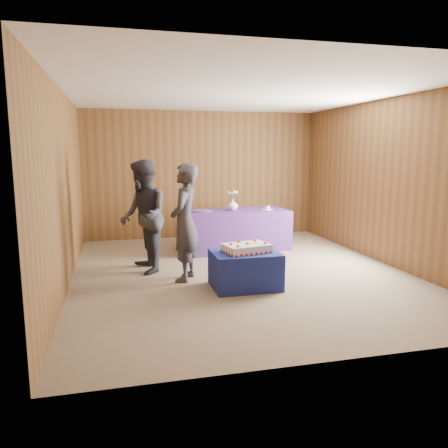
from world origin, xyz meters
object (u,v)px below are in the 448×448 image
object	(u,v)px
vase	(233,205)
guest_left	(185,223)
sheet_cake	(247,248)
cake_table	(245,270)
serving_table	(235,230)
guest_right	(143,217)

from	to	relation	value
vase	guest_left	bearing A→B (deg)	-123.36
sheet_cake	cake_table	bearing A→B (deg)	144.37
cake_table	sheet_cake	xyz separation A→B (m)	(0.02, -0.01, 0.31)
serving_table	guest_left	size ratio (longest dim) A/B	1.18
serving_table	vase	size ratio (longest dim) A/B	9.61
serving_table	vase	world-z (taller)	vase
guest_left	guest_right	world-z (taller)	guest_right
guest_right	cake_table	bearing A→B (deg)	40.77
vase	guest_left	world-z (taller)	guest_left
serving_table	guest_left	distance (m)	2.21
sheet_cake	serving_table	bearing A→B (deg)	66.75
serving_table	vase	bearing A→B (deg)	125.97
cake_table	vase	xyz separation A→B (m)	(0.45, 2.36, 0.60)
serving_table	sheet_cake	size ratio (longest dim) A/B	2.85
sheet_cake	guest_right	size ratio (longest dim) A/B	0.40
sheet_cake	guest_left	size ratio (longest dim) A/B	0.42
guest_right	guest_left	bearing A→B (deg)	35.25
sheet_cake	guest_left	world-z (taller)	guest_left
cake_table	sheet_cake	distance (m)	0.31
serving_table	sheet_cake	xyz separation A→B (m)	(-0.47, -2.33, 0.18)
vase	sheet_cake	bearing A→B (deg)	-100.43
serving_table	vase	distance (m)	0.48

